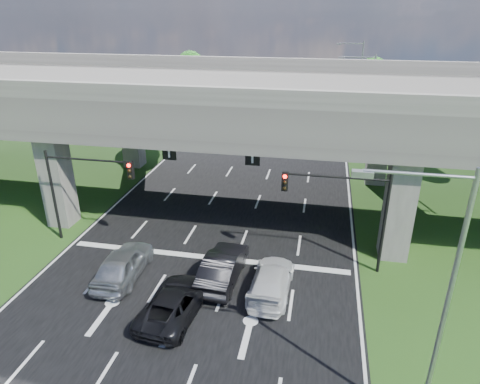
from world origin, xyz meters
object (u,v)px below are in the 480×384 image
(streetlight_near, at_px, (435,293))
(car_dark, at_px, (223,267))
(signal_left, at_px, (82,181))
(car_trailing, at_px, (175,303))
(signal_right, at_px, (346,202))
(car_silver, at_px, (123,264))
(streetlight_far, at_px, (366,100))
(streetlight_beyond, at_px, (357,75))
(car_white, at_px, (271,280))

(streetlight_near, relative_size, car_dark, 1.95)
(signal_left, xyz_separation_m, car_trailing, (7.70, -5.79, -3.45))
(signal_right, xyz_separation_m, car_dark, (-6.31, -2.48, -3.31))
(signal_right, bearing_deg, signal_left, 180.00)
(car_silver, relative_size, car_trailing, 0.99)
(signal_right, height_order, streetlight_far, streetlight_far)
(streetlight_beyond, relative_size, car_silver, 1.99)
(streetlight_far, height_order, streetlight_beyond, same)
(signal_right, height_order, car_dark, signal_right)
(signal_left, xyz_separation_m, streetlight_near, (17.92, -9.94, 1.66))
(signal_left, bearing_deg, car_dark, -14.89)
(car_white, bearing_deg, car_silver, 3.52)
(car_silver, bearing_deg, car_dark, -172.79)
(car_silver, bearing_deg, signal_right, -165.70)
(signal_left, relative_size, car_dark, 1.17)
(car_silver, bearing_deg, streetlight_near, 153.34)
(streetlight_near, height_order, car_trailing, streetlight_near)
(signal_right, relative_size, streetlight_far, 0.60)
(streetlight_far, bearing_deg, signal_right, -96.47)
(signal_left, relative_size, streetlight_near, 0.60)
(signal_right, xyz_separation_m, signal_left, (-15.65, 0.00, 0.00))
(car_white, bearing_deg, streetlight_beyond, -96.47)
(car_silver, relative_size, car_dark, 0.98)
(car_silver, bearing_deg, streetlight_far, -122.42)
(car_white, bearing_deg, streetlight_far, -102.14)
(signal_right, bearing_deg, car_trailing, -143.93)
(streetlight_near, relative_size, streetlight_beyond, 1.00)
(streetlight_near, relative_size, car_white, 1.99)
(streetlight_far, height_order, car_white, streetlight_far)
(streetlight_near, height_order, car_silver, streetlight_near)
(car_white, bearing_deg, car_trailing, 33.57)
(signal_right, bearing_deg, car_silver, -164.31)
(signal_right, relative_size, car_white, 1.19)
(signal_right, relative_size, car_silver, 1.19)
(signal_right, height_order, signal_left, same)
(streetlight_far, bearing_deg, car_white, -104.14)
(signal_right, distance_m, streetlight_near, 10.33)
(signal_right, relative_size, signal_left, 1.00)
(signal_left, relative_size, streetlight_beyond, 0.60)
(streetlight_beyond, relative_size, car_white, 1.99)
(car_silver, distance_m, car_dark, 5.53)
(car_trailing, bearing_deg, signal_right, -138.35)
(streetlight_near, distance_m, streetlight_beyond, 46.00)
(car_dark, bearing_deg, streetlight_beyond, -100.23)
(streetlight_far, relative_size, car_silver, 1.99)
(streetlight_beyond, distance_m, car_silver, 42.09)
(streetlight_near, bearing_deg, streetlight_far, 90.00)
(signal_right, bearing_deg, streetlight_beyond, 86.39)
(car_white, height_order, car_trailing, car_white)
(streetlight_beyond, bearing_deg, car_trailing, -103.72)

